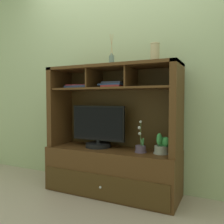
# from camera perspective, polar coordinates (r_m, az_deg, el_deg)

# --- Properties ---
(floor_plane) EXTENTS (6.00, 6.00, 0.02)m
(floor_plane) POSITION_cam_1_polar(r_m,az_deg,el_deg) (2.64, 0.00, -18.77)
(floor_plane) COLOR #A79486
(floor_plane) RESTS_ON ground
(back_wall) EXTENTS (6.00, 0.02, 2.80)m
(back_wall) POSITION_cam_1_polar(r_m,az_deg,el_deg) (2.73, 2.50, 12.07)
(back_wall) COLOR #A4B488
(back_wall) RESTS_ON ground
(media_console) EXTENTS (1.37, 0.50, 1.31)m
(media_console) POSITION_cam_1_polar(r_m,az_deg,el_deg) (2.52, 0.08, -9.94)
(media_console) COLOR #4C2E15
(media_console) RESTS_ON ground
(tv_monitor) EXTENTS (0.61, 0.27, 0.44)m
(tv_monitor) POSITION_cam_1_polar(r_m,az_deg,el_deg) (2.55, -3.34, -4.20)
(tv_monitor) COLOR black
(tv_monitor) RESTS_ON media_console
(potted_orchid) EXTENTS (0.12, 0.12, 0.31)m
(potted_orchid) POSITION_cam_1_polar(r_m,az_deg,el_deg) (2.34, 6.83, -8.34)
(potted_orchid) COLOR #54435B
(potted_orchid) RESTS_ON media_console
(potted_fern) EXTENTS (0.16, 0.15, 0.20)m
(potted_fern) POSITION_cam_1_polar(r_m,az_deg,el_deg) (2.31, 11.77, -7.95)
(potted_fern) COLOR gray
(potted_fern) RESTS_ON media_console
(magazine_stack_left) EXTENTS (0.29, 0.27, 0.06)m
(magazine_stack_left) POSITION_cam_1_polar(r_m,az_deg,el_deg) (2.47, 0.72, 6.48)
(magazine_stack_left) COLOR #B23338
(magazine_stack_left) RESTS_ON media_console
(magazine_stack_centre) EXTENTS (0.32, 0.30, 0.04)m
(magazine_stack_centre) POSITION_cam_1_polar(r_m,az_deg,el_deg) (2.68, -7.19, 5.98)
(magazine_stack_centre) COLOR beige
(magazine_stack_centre) RESTS_ON media_console
(diffuser_bottle) EXTENTS (0.05, 0.05, 0.32)m
(diffuser_bottle) POSITION_cam_1_polar(r_m,az_deg,el_deg) (2.48, -0.09, 12.28)
(diffuser_bottle) COLOR slate
(diffuser_bottle) RESTS_ON media_console
(ceramic_vase) EXTENTS (0.09, 0.09, 0.18)m
(ceramic_vase) POSITION_cam_1_polar(r_m,az_deg,el_deg) (2.34, 10.22, 13.70)
(ceramic_vase) COLOR tan
(ceramic_vase) RESTS_ON media_console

